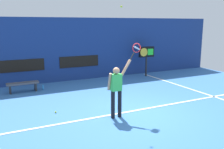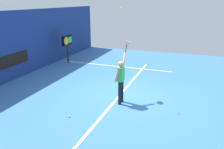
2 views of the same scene
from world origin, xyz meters
name	(u,v)px [view 1 (image 1 of 2)]	position (x,y,z in m)	size (l,w,h in m)	color
ground_plane	(135,113)	(0.00, 0.00, 0.00)	(18.00, 18.00, 0.00)	#3870B2
back_wall	(78,49)	(0.00, 5.95, 1.69)	(18.00, 0.20, 3.37)	navy
sponsor_banner_center	(79,61)	(0.00, 5.83, 1.02)	(2.20, 0.03, 0.60)	black
sponsor_banner_portside	(22,66)	(-3.00, 5.83, 1.01)	(2.20, 0.03, 0.60)	black
court_baseline	(132,111)	(0.00, 0.19, 0.01)	(10.00, 0.10, 0.01)	white
court_sideline	(184,87)	(4.04, 2.00, 0.01)	(0.10, 7.00, 0.01)	white
tennis_player	(116,88)	(-0.76, -0.06, 1.01)	(0.79, 0.31, 1.92)	black
tennis_racket	(136,49)	(-0.04, -0.07, 2.25)	(0.47, 0.27, 0.60)	black
tennis_ball	(121,7)	(-0.56, 0.00, 3.57)	(0.07, 0.07, 0.07)	#CCE033
scoreboard_clock	(146,53)	(3.81, 5.00, 1.36)	(0.96, 0.20, 1.74)	black
court_bench	(23,85)	(-3.14, 4.56, 0.34)	(1.40, 0.36, 0.45)	#4C4C51
water_bottle	(43,87)	(-2.26, 4.56, 0.12)	(0.07, 0.07, 0.24)	#338CD8
spare_ball	(56,112)	(-2.47, 1.23, 0.03)	(0.07, 0.07, 0.07)	#CCE033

